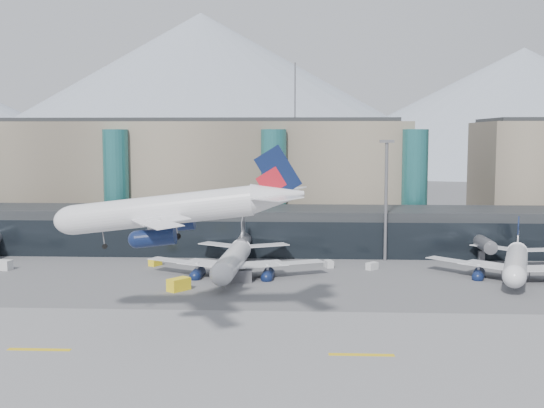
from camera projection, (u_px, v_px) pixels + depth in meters
The scene contains 17 objects.
ground at pixel (215, 320), 98.78m from camera, with size 900.00×900.00×0.00m, color #515154.
runway_strip at pixel (198, 352), 83.88m from camera, with size 400.00×40.00×0.04m, color slate.
runway_markings at pixel (198, 352), 83.87m from camera, with size 128.00×1.00×0.02m.
concourse at pixel (248, 230), 155.63m from camera, with size 170.00×27.00×10.00m.
terminal_main at pixel (168, 175), 187.87m from camera, with size 130.00×30.00×31.00m.
teal_towers at pixel (195, 185), 171.63m from camera, with size 116.40×19.40×46.00m.
mountain_ridge at pixel (311, 107), 470.83m from camera, with size 910.00×400.00×110.00m.
lightmast_mid at pixel (386, 193), 143.49m from camera, with size 3.00×1.20×25.60m.
hero_jet at pixel (188, 201), 92.14m from camera, with size 35.01×36.20×11.65m.
jet_parked_mid at pixel (235, 251), 130.60m from camera, with size 35.89×34.92×11.56m.
jet_parked_right at pixel (517, 255), 127.84m from camera, with size 33.42×35.22×11.31m.
veh_a at pixel (3, 265), 134.80m from camera, with size 3.48×1.96×1.96m, color silver.
veh_b at pixel (155, 262), 139.21m from camera, with size 2.55×1.57×1.47m, color yellow.
veh_c at pixel (241, 276), 123.70m from camera, with size 3.78×1.99×2.10m, color #505056.
veh_d at pixel (372, 266), 135.14m from camera, with size 2.51×1.35×1.44m, color silver.
veh_g at pixel (329, 264), 137.42m from camera, with size 2.39×1.40×1.40m, color silver.
veh_h at pixel (179, 284), 116.99m from camera, with size 3.90×2.05×2.16m, color yellow.
Camera 1 is at (13.18, -96.01, 26.80)m, focal length 45.00 mm.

